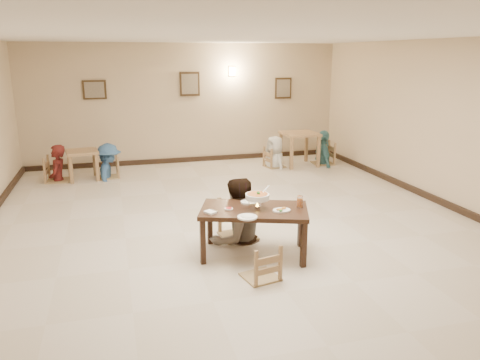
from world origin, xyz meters
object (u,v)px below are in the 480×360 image
object	(u,v)px
main_diner	(236,178)
bg_chair_lr	(108,158)
bg_diner_d	(324,130)
main_table	(254,214)
chair_far	(238,203)
bg_table_left	(82,156)
curry_warmer	(257,197)
chair_near	(261,245)
bg_diner_b	(107,144)
bg_diner_a	(55,145)
bg_chair_rr	(324,143)
bg_chair_rl	(275,148)
bg_table_right	(300,138)
drink_glass	(300,202)
bg_chair_ll	(56,158)
bg_diner_c	(275,136)

from	to	relation	value
main_diner	bg_chair_lr	xyz separation A→B (m)	(-1.85, 4.32, -0.49)
bg_chair_lr	bg_diner_d	size ratio (longest dim) A/B	0.53
bg_diner_d	main_table	bearing A→B (deg)	153.16
chair_far	bg_table_left	xyz separation A→B (m)	(-2.44, 4.21, -0.01)
curry_warmer	chair_near	bearing A→B (deg)	-103.84
main_table	bg_chair_lr	distance (m)	5.30
chair_near	bg_diner_d	size ratio (longest dim) A/B	0.51
bg_chair_lr	bg_diner_b	xyz separation A→B (m)	(0.00, 0.00, 0.33)
bg_diner_a	bg_chair_rr	bearing A→B (deg)	96.01
bg_table_left	bg_chair_rl	size ratio (longest dim) A/B	0.79
bg_table_right	bg_diner_b	distance (m)	4.64
curry_warmer	bg_table_left	size ratio (longest dim) A/B	0.49
main_diner	bg_chair_rr	size ratio (longest dim) A/B	1.77
chair_near	main_diner	bearing A→B (deg)	-104.28
main_diner	bg_chair_rl	xyz separation A→B (m)	(2.14, 4.31, -0.48)
bg_table_right	bg_chair_lr	world-z (taller)	bg_chair_lr
drink_glass	bg_chair_lr	size ratio (longest dim) A/B	0.18
main_table	bg_chair_lr	xyz separation A→B (m)	(-1.94, 4.94, -0.14)
bg_diner_b	curry_warmer	bearing A→B (deg)	-153.14
chair_far	bg_diner_d	world-z (taller)	bg_diner_d
chair_near	bg_chair_rr	bearing A→B (deg)	-134.12
bg_diner_a	chair_near	bearing A→B (deg)	33.29
bg_table_right	bg_chair_ll	size ratio (longest dim) A/B	0.81
main_table	bg_diner_b	world-z (taller)	bg_diner_b
main_diner	bg_chair_lr	world-z (taller)	main_diner
bg_chair_lr	bg_chair_rl	world-z (taller)	bg_chair_rl
chair_far	bg_diner_a	bearing A→B (deg)	118.12
main_diner	bg_table_left	world-z (taller)	main_diner
bg_table_left	bg_chair_lr	size ratio (longest dim) A/B	0.81
bg_chair_ll	bg_diner_b	distance (m)	1.12
chair_far	bg_diner_d	size ratio (longest dim) A/B	0.63
curry_warmer	bg_table_left	distance (m)	5.55
chair_far	bg_table_right	world-z (taller)	chair_far
bg_chair_ll	bg_diner_d	distance (m)	6.39
main_table	bg_chair_rl	xyz separation A→B (m)	(2.05, 4.94, -0.13)
drink_glass	bg_chair_rr	distance (m)	5.73
main_table	bg_table_left	xyz separation A→B (m)	(-2.48, 4.92, -0.07)
drink_glass	bg_chair_ll	xyz separation A→B (m)	(-3.64, 5.03, -0.23)
bg_chair_rr	bg_table_right	bearing A→B (deg)	-86.70
bg_table_left	bg_diner_a	world-z (taller)	bg_diner_a
bg_chair_lr	bg_chair_rr	xyz separation A→B (m)	(5.29, -0.02, 0.08)
bg_table_left	bg_chair_rr	xyz separation A→B (m)	(5.83, -0.00, 0.00)
bg_chair_rr	drink_glass	bearing A→B (deg)	-23.65
bg_chair_ll	bg_diner_d	size ratio (longest dim) A/B	0.61
bg_diner_a	bg_diner_b	xyz separation A→B (m)	(1.09, 0.02, -0.03)
main_table	bg_diner_d	bearing A→B (deg)	75.22
bg_diner_a	bg_diner_c	bearing A→B (deg)	96.25
chair_near	bg_diner_c	world-z (taller)	bg_diner_c
bg_diner_c	bg_chair_rr	bearing A→B (deg)	75.75
bg_table_right	bg_chair_rl	size ratio (longest dim) A/B	0.90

